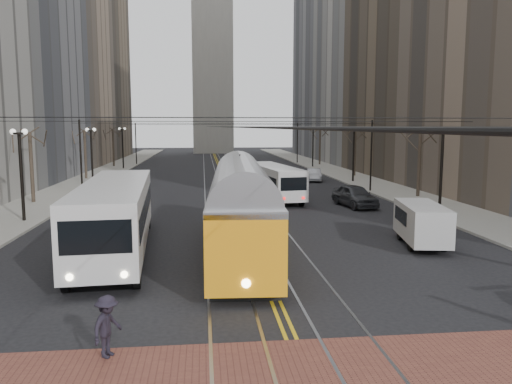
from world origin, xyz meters
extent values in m
plane|color=black|center=(0.00, 0.00, 0.00)|extent=(260.00, 260.00, 0.00)
cube|color=gray|center=(-15.00, 45.00, 0.07)|extent=(5.00, 140.00, 0.15)
cube|color=gray|center=(15.00, 45.00, 0.07)|extent=(5.00, 140.00, 0.15)
cube|color=gray|center=(0.00, 45.00, 0.00)|extent=(4.80, 130.00, 0.02)
cube|color=gold|center=(0.00, 45.00, 0.01)|extent=(0.42, 130.00, 0.01)
cube|color=brown|center=(-25.50, 86.00, 20.00)|extent=(16.00, 20.00, 40.00)
cube|color=brown|center=(25.50, 46.00, 17.00)|extent=(16.00, 20.00, 34.00)
cube|color=#9B9992|center=(27.50, 66.00, 26.00)|extent=(20.00, 20.00, 52.00)
cube|color=slate|center=(25.50, 86.00, 20.00)|extent=(16.00, 20.00, 40.00)
cube|color=#B2AFA5|center=(0.00, 102.00, 28.00)|extent=(9.00, 9.00, 56.00)
cylinder|color=black|center=(-13.70, 18.00, 2.80)|extent=(0.20, 0.20, 5.60)
cylinder|color=black|center=(-13.70, 38.00, 2.80)|extent=(0.20, 0.20, 5.60)
cylinder|color=black|center=(-13.70, 58.00, 2.80)|extent=(0.20, 0.20, 5.60)
cylinder|color=black|center=(13.70, 18.00, 2.80)|extent=(0.20, 0.20, 5.60)
cylinder|color=black|center=(13.70, 38.00, 2.80)|extent=(0.20, 0.20, 5.60)
cylinder|color=black|center=(13.70, 58.00, 2.80)|extent=(0.20, 0.20, 5.60)
cylinder|color=#382D23|center=(-15.70, 26.00, 2.80)|extent=(0.28, 0.28, 5.60)
cylinder|color=#382D23|center=(-15.70, 44.00, 2.80)|extent=(0.28, 0.28, 5.60)
cylinder|color=#382D23|center=(-15.70, 62.00, 2.80)|extent=(0.28, 0.28, 5.60)
cylinder|color=#382D23|center=(15.70, 26.00, 2.80)|extent=(0.28, 0.28, 5.60)
cylinder|color=#382D23|center=(15.70, 44.00, 2.80)|extent=(0.28, 0.28, 5.60)
cylinder|color=#382D23|center=(15.70, 62.00, 2.80)|extent=(0.28, 0.28, 5.60)
cylinder|color=black|center=(-1.50, 45.00, 6.00)|extent=(0.03, 120.00, 0.03)
cylinder|color=black|center=(1.50, 45.00, 6.00)|extent=(0.03, 120.00, 0.03)
cylinder|color=black|center=(-12.90, 30.00, 3.30)|extent=(0.16, 0.16, 6.60)
cylinder|color=black|center=(-12.90, 66.00, 3.30)|extent=(0.16, 0.16, 6.60)
cylinder|color=black|center=(12.90, 30.00, 3.30)|extent=(0.16, 0.16, 6.60)
cylinder|color=black|center=(12.90, 66.00, 3.30)|extent=(0.16, 0.16, 6.60)
cube|color=silver|center=(-6.60, 9.61, 1.70)|extent=(3.78, 13.76, 3.40)
cube|color=#FFA216|center=(-0.69, 8.91, 1.74)|extent=(3.52, 14.92, 3.49)
cube|color=white|center=(3.41, 26.56, 1.39)|extent=(3.70, 10.89, 2.78)
cube|color=#BDBDBD|center=(8.52, 9.46, 1.06)|extent=(2.65, 5.04, 2.12)
imported|color=#393B40|center=(8.93, 22.00, 0.83)|extent=(2.78, 5.16, 1.67)
imported|color=#A8AAB0|center=(9.81, 39.82, 0.68)|extent=(2.10, 4.32, 1.36)
imported|color=black|center=(-4.98, -1.50, 0.84)|extent=(1.01, 1.23, 1.66)
camera|label=1|loc=(-2.44, -14.28, 6.02)|focal=35.00mm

